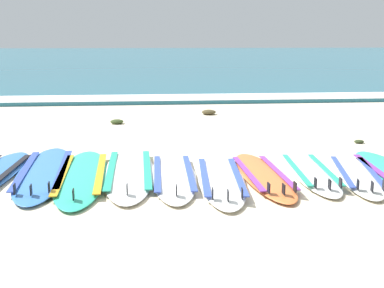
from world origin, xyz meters
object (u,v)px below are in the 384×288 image
(surfboard_3, at_px, (129,171))
(surfboard_8, at_px, (357,174))
(surfboard_2, at_px, (82,175))
(surfboard_1, at_px, (44,172))
(surfboard_5, at_px, (221,179))
(surfboard_4, at_px, (173,175))
(surfboard_6, at_px, (263,175))
(surfboard_7, at_px, (310,172))

(surfboard_3, xyz_separation_m, surfboard_8, (2.84, -0.37, 0.00))
(surfboard_2, bearing_deg, surfboard_3, 12.20)
(surfboard_1, xyz_separation_m, surfboard_5, (2.20, -0.50, 0.00))
(surfboard_4, bearing_deg, surfboard_6, -4.77)
(surfboard_6, height_order, surfboard_8, same)
(surfboard_2, bearing_deg, surfboard_1, 157.06)
(surfboard_1, height_order, surfboard_4, same)
(surfboard_5, bearing_deg, surfboard_4, 159.93)
(surfboard_5, distance_m, surfboard_8, 1.72)
(surfboard_3, distance_m, surfboard_8, 2.86)
(surfboard_2, relative_size, surfboard_7, 1.22)
(surfboard_4, distance_m, surfboard_5, 0.60)
(surfboard_1, xyz_separation_m, surfboard_6, (2.74, -0.38, 0.00))
(surfboard_1, bearing_deg, surfboard_5, -12.69)
(surfboard_1, height_order, surfboard_5, same)
(surfboard_5, height_order, surfboard_8, same)
(surfboard_4, bearing_deg, surfboard_2, 176.14)
(surfboard_2, distance_m, surfboard_6, 2.24)
(surfboard_3, bearing_deg, surfboard_7, -5.34)
(surfboard_1, height_order, surfboard_2, same)
(surfboard_3, bearing_deg, surfboard_4, -19.92)
(surfboard_1, bearing_deg, surfboard_4, -10.03)
(surfboard_6, distance_m, surfboard_8, 1.18)
(surfboard_7, bearing_deg, surfboard_5, -170.75)
(surfboard_1, distance_m, surfboard_5, 2.25)
(surfboard_5, distance_m, surfboard_6, 0.55)
(surfboard_3, bearing_deg, surfboard_5, -19.99)
(surfboard_6, bearing_deg, surfboard_5, -168.12)
(surfboard_1, xyz_separation_m, surfboard_7, (3.38, -0.30, 0.00))
(surfboard_2, relative_size, surfboard_3, 1.00)
(surfboard_4, distance_m, surfboard_6, 1.11)
(surfboard_2, xyz_separation_m, surfboard_7, (2.88, -0.09, 0.00))
(surfboard_4, distance_m, surfboard_8, 2.29)
(surfboard_5, bearing_deg, surfboard_6, 11.88)
(surfboard_7, height_order, surfboard_8, same)
(surfboard_8, bearing_deg, surfboard_2, 175.92)
(surfboard_1, relative_size, surfboard_2, 1.04)
(surfboard_6, height_order, surfboard_7, same)
(surfboard_5, distance_m, surfboard_7, 1.20)
(surfboard_6, relative_size, surfboard_7, 1.04)
(surfboard_3, bearing_deg, surfboard_2, -167.80)
(surfboard_4, xyz_separation_m, surfboard_6, (1.11, -0.09, 0.00))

